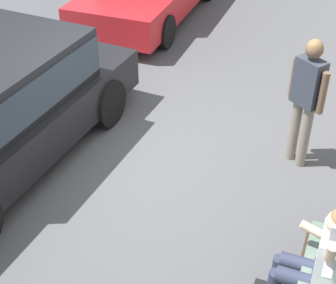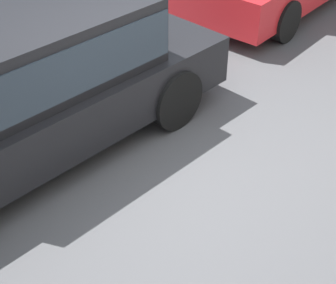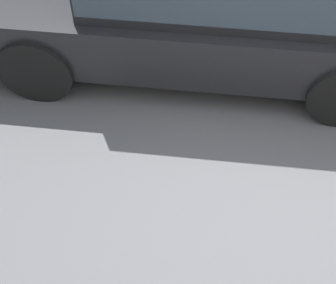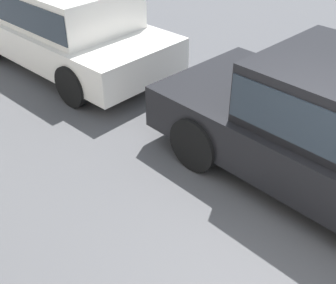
# 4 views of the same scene
# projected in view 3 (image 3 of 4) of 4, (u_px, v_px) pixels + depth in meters

# --- Properties ---
(ground_plane) EXTENTS (60.00, 60.00, 0.00)m
(ground_plane) POSITION_uv_depth(u_px,v_px,m) (257.00, 163.00, 4.43)
(ground_plane) COLOR #4C4C4F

